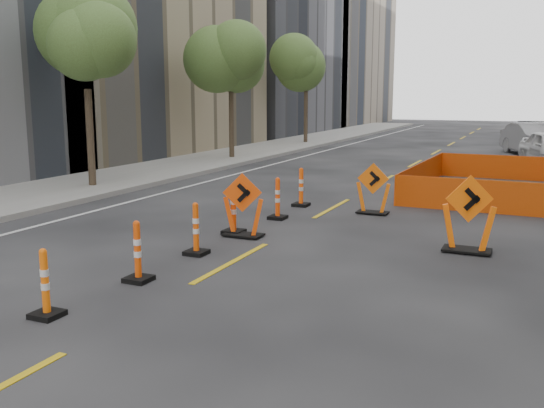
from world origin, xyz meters
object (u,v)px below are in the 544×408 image
at_px(channelizer_6, 233,209).
at_px(chevron_sign_center, 373,189).
at_px(channelizer_4, 137,251).
at_px(chevron_sign_left, 243,205).
at_px(channelizer_5, 196,229).
at_px(channelizer_8, 301,187).
at_px(chevron_sign_right, 469,214).
at_px(channelizer_7, 278,198).
at_px(channelizer_3, 45,283).
at_px(parked_car_mid, 533,139).

relative_size(channelizer_6, chevron_sign_center, 0.83).
height_order(channelizer_4, chevron_sign_left, chevron_sign_left).
height_order(channelizer_4, channelizer_5, channelizer_4).
relative_size(channelizer_8, chevron_sign_right, 0.70).
bearing_deg(channelizer_7, channelizer_4, -90.95).
xyz_separation_m(channelizer_3, chevron_sign_right, (5.08, 6.19, 0.28)).
bearing_deg(channelizer_8, chevron_sign_center, -7.45).
relative_size(channelizer_3, chevron_sign_center, 0.74).
bearing_deg(channelizer_8, channelizer_7, -86.89).
relative_size(channelizer_5, channelizer_8, 0.96).
height_order(channelizer_5, channelizer_8, channelizer_8).
relative_size(chevron_sign_left, chevron_sign_right, 0.91).
distance_m(channelizer_3, channelizer_6, 5.75).
relative_size(channelizer_6, channelizer_8, 1.03).
distance_m(channelizer_3, chevron_sign_left, 5.59).
relative_size(chevron_sign_center, chevron_sign_right, 0.87).
bearing_deg(parked_car_mid, channelizer_3, -125.13).
height_order(channelizer_3, channelizer_8, channelizer_8).
height_order(channelizer_8, parked_car_mid, parked_car_mid).
relative_size(channelizer_5, parked_car_mid, 0.21).
bearing_deg(chevron_sign_center, channelizer_7, -149.72).
xyz_separation_m(channelizer_8, chevron_sign_left, (0.17, -4.01, 0.17)).
bearing_deg(channelizer_5, channelizer_8, 90.02).
bearing_deg(chevron_sign_left, chevron_sign_right, -15.94).
height_order(channelizer_8, chevron_sign_center, chevron_sign_center).
xyz_separation_m(channelizer_5, chevron_sign_center, (2.15, 5.47, 0.16)).
height_order(channelizer_4, channelizer_7, channelizer_7).
distance_m(channelizer_6, chevron_sign_left, 0.41).
distance_m(channelizer_4, chevron_sign_right, 6.51).
bearing_deg(chevron_sign_left, channelizer_4, -116.00).
distance_m(channelizer_3, channelizer_7, 7.67).
height_order(channelizer_4, channelizer_8, channelizer_8).
bearing_deg(channelizer_4, chevron_sign_right, 41.14).
relative_size(channelizer_3, chevron_sign_left, 0.71).
xyz_separation_m(channelizer_5, channelizer_8, (-0.00, 5.75, 0.02)).
distance_m(channelizer_4, channelizer_5, 1.92).
bearing_deg(chevron_sign_right, channelizer_4, -162.95).
xyz_separation_m(channelizer_7, channelizer_8, (-0.10, 1.92, 0.01)).
distance_m(channelizer_4, parked_car_mid, 26.68).
height_order(chevron_sign_right, parked_car_mid, parked_car_mid).
height_order(channelizer_4, chevron_sign_center, chevron_sign_center).
height_order(channelizer_3, channelizer_4, channelizer_4).
xyz_separation_m(channelizer_4, chevron_sign_right, (4.90, 4.28, 0.26)).
distance_m(chevron_sign_left, chevron_sign_center, 4.22).
bearing_deg(channelizer_3, channelizer_8, 88.94).
distance_m(channelizer_4, chevron_sign_left, 3.67).
bearing_deg(channelizer_8, channelizer_3, -91.06).
bearing_deg(parked_car_mid, channelizer_5, -126.56).
height_order(chevron_sign_center, parked_car_mid, parked_car_mid).
relative_size(channelizer_4, chevron_sign_right, 0.67).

